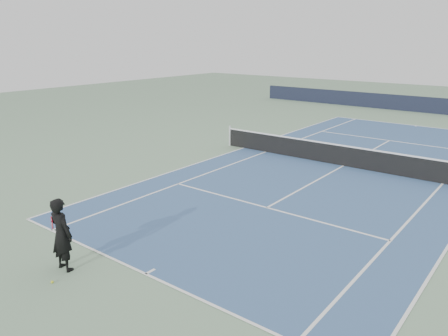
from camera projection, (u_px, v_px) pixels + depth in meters
The scene contains 6 objects.
ground at pixel (343, 166), 19.60m from camera, with size 80.00×80.00×0.00m, color gray.
court_surface at pixel (343, 166), 19.60m from camera, with size 10.97×23.77×0.01m, color #375682.
tennis_net at pixel (344, 155), 19.45m from camera, with size 12.90×0.10×1.07m.
windscreen_far at pixel (439, 106), 32.98m from camera, with size 30.00×0.25×1.20m, color black.
tennis_player at pixel (61, 234), 10.59m from camera, with size 0.81×0.53×1.87m.
tennis_ball at pixel (52, 282), 10.20m from camera, with size 0.07×0.07×0.07m, color yellow.
Camera 1 is at (7.27, -18.16, 5.50)m, focal length 35.00 mm.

